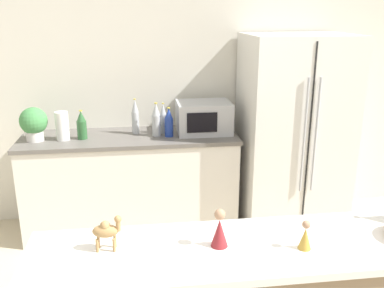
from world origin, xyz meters
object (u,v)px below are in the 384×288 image
(refrigerator, at_px, (293,134))
(potted_plant, at_px, (34,123))
(camel_figurine, at_px, (107,230))
(back_bottle_0, at_px, (163,119))
(back_bottle_3, at_px, (135,117))
(paper_towel_roll, at_px, (62,126))
(wise_man_figurine_crimson, at_px, (220,230))
(back_bottle_1, at_px, (82,125))
(back_bottle_4, at_px, (169,123))
(back_bottle_2, at_px, (156,120))
(microwave, at_px, (204,117))
(wise_man_figurine_blue, at_px, (305,237))

(refrigerator, relative_size, potted_plant, 6.11)
(refrigerator, height_order, camel_figurine, refrigerator)
(back_bottle_0, xyz_separation_m, back_bottle_3, (-0.25, 0.02, 0.02))
(paper_towel_roll, height_order, wise_man_figurine_crimson, wise_man_figurine_crimson)
(back_bottle_1, distance_m, back_bottle_4, 0.75)
(back_bottle_1, xyz_separation_m, back_bottle_2, (0.64, 0.01, 0.02))
(refrigerator, distance_m, back_bottle_0, 1.19)
(microwave, distance_m, wise_man_figurine_blue, 2.17)
(microwave, relative_size, wise_man_figurine_crimson, 2.77)
(potted_plant, distance_m, wise_man_figurine_blue, 2.61)
(back_bottle_0, height_order, back_bottle_3, back_bottle_3)
(camel_figurine, height_order, wise_man_figurine_blue, camel_figurine)
(back_bottle_2, xyz_separation_m, back_bottle_4, (0.11, -0.03, -0.02))
(back_bottle_2, bearing_deg, wise_man_figurine_blue, -76.21)
(back_bottle_2, distance_m, back_bottle_4, 0.12)
(potted_plant, relative_size, wise_man_figurine_crimson, 1.67)
(back_bottle_1, relative_size, wise_man_figurine_blue, 1.92)
(refrigerator, bearing_deg, potted_plant, 179.08)
(back_bottle_0, xyz_separation_m, back_bottle_1, (-0.71, -0.08, -0.01))
(microwave, bearing_deg, back_bottle_4, -165.13)
(refrigerator, height_order, wise_man_figurine_crimson, refrigerator)
(refrigerator, relative_size, back_bottle_3, 5.55)
(refrigerator, xyz_separation_m, camel_figurine, (-1.55, -1.96, 0.20))
(refrigerator, distance_m, potted_plant, 2.28)
(back_bottle_2, bearing_deg, back_bottle_4, -17.64)
(refrigerator, xyz_separation_m, back_bottle_2, (-1.24, 0.05, 0.16))
(potted_plant, relative_size, paper_towel_roll, 1.18)
(microwave, distance_m, back_bottle_1, 1.07)
(back_bottle_1, xyz_separation_m, camel_figurine, (0.33, -2.00, 0.07))
(back_bottle_4, xyz_separation_m, wise_man_figurine_blue, (0.41, -2.08, 0.03))
(potted_plant, bearing_deg, wise_man_figurine_blue, -53.59)
(microwave, distance_m, camel_figurine, 2.20)
(paper_towel_roll, relative_size, back_bottle_2, 0.82)
(back_bottle_3, height_order, camel_figurine, back_bottle_3)
(back_bottle_4, bearing_deg, back_bottle_0, 111.27)
(paper_towel_roll, relative_size, back_bottle_1, 0.97)
(refrigerator, distance_m, back_bottle_1, 1.89)
(refrigerator, xyz_separation_m, back_bottle_0, (-1.17, 0.12, 0.15))
(back_bottle_1, relative_size, camel_figurine, 1.60)
(potted_plant, height_order, back_bottle_1, potted_plant)
(back_bottle_2, relative_size, back_bottle_4, 1.15)
(back_bottle_3, relative_size, camel_figurine, 2.02)
(back_bottle_3, distance_m, wise_man_figurine_blue, 2.32)
(camel_figurine, bearing_deg, microwave, 70.21)
(paper_towel_roll, xyz_separation_m, microwave, (1.23, 0.07, 0.02))
(microwave, height_order, back_bottle_1, microwave)
(wise_man_figurine_blue, distance_m, wise_man_figurine_crimson, 0.36)
(back_bottle_4, bearing_deg, refrigerator, -0.79)
(refrigerator, distance_m, back_bottle_4, 1.14)
(back_bottle_1, bearing_deg, refrigerator, -1.22)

